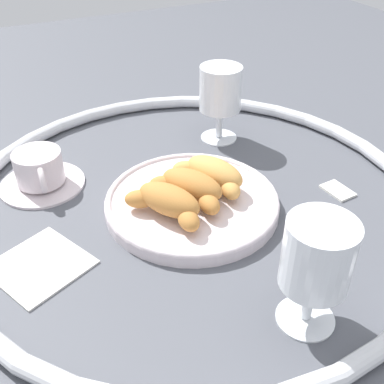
# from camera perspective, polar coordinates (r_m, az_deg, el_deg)

# --- Properties ---
(ground_plane) EXTENTS (2.20, 2.20, 0.00)m
(ground_plane) POSITION_cam_1_polar(r_m,az_deg,el_deg) (0.73, -0.11, -1.16)
(ground_plane) COLOR #4C4F56
(table_chrome_rim) EXTENTS (0.71, 0.71, 0.02)m
(table_chrome_rim) POSITION_cam_1_polar(r_m,az_deg,el_deg) (0.73, -0.11, -0.40)
(table_chrome_rim) COLOR silver
(table_chrome_rim) RESTS_ON ground_plane
(pastry_plate) EXTENTS (0.26, 0.26, 0.02)m
(pastry_plate) POSITION_cam_1_polar(r_m,az_deg,el_deg) (0.71, -0.00, -1.20)
(pastry_plate) COLOR silver
(pastry_plate) RESTS_ON ground_plane
(croissant_large) EXTENTS (0.12, 0.10, 0.04)m
(croissant_large) POSITION_cam_1_polar(r_m,az_deg,el_deg) (0.73, 2.40, 2.35)
(croissant_large) COLOR #D6994C
(croissant_large) RESTS_ON pastry_plate
(croissant_small) EXTENTS (0.12, 0.11, 0.04)m
(croissant_small) POSITION_cam_1_polar(r_m,az_deg,el_deg) (0.69, -0.14, 0.64)
(croissant_small) COLOR #BC7A38
(croissant_small) RESTS_ON pastry_plate
(croissant_extra) EXTENTS (0.12, 0.10, 0.04)m
(croissant_extra) POSITION_cam_1_polar(r_m,az_deg,el_deg) (0.66, -2.96, -1.22)
(croissant_extra) COLOR #BC7A38
(croissant_extra) RESTS_ON pastry_plate
(coffee_cup_near) EXTENTS (0.14, 0.14, 0.06)m
(coffee_cup_near) POSITION_cam_1_polar(r_m,az_deg,el_deg) (0.79, -17.86, 2.30)
(coffee_cup_near) COLOR silver
(coffee_cup_near) RESTS_ON ground_plane
(juice_glass_left) EXTENTS (0.08, 0.08, 0.14)m
(juice_glass_left) POSITION_cam_1_polar(r_m,az_deg,el_deg) (0.87, 3.44, 11.92)
(juice_glass_left) COLOR white
(juice_glass_left) RESTS_ON ground_plane
(juice_glass_right) EXTENTS (0.08, 0.08, 0.14)m
(juice_glass_right) POSITION_cam_1_polar(r_m,az_deg,el_deg) (0.51, 14.84, -7.96)
(juice_glass_right) COLOR white
(juice_glass_right) RESTS_ON ground_plane
(sugar_packet) EXTENTS (0.05, 0.04, 0.01)m
(sugar_packet) POSITION_cam_1_polar(r_m,az_deg,el_deg) (0.79, 17.18, 0.29)
(sugar_packet) COLOR white
(sugar_packet) RESTS_ON ground_plane
(folded_napkin) EXTENTS (0.15, 0.15, 0.01)m
(folded_napkin) POSITION_cam_1_polar(r_m,az_deg,el_deg) (0.65, -17.88, -8.32)
(folded_napkin) COLOR silver
(folded_napkin) RESTS_ON ground_plane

